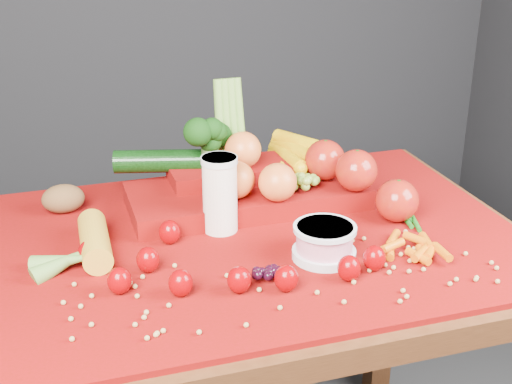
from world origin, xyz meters
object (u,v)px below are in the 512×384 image
object	(u,v)px
milk_glass	(220,192)
produce_mound	(264,178)
table	(259,281)
yogurt_bowl	(324,241)

from	to	relation	value
milk_glass	produce_mound	xyz separation A→B (m)	(0.13, 0.10, -0.02)
table	produce_mound	world-z (taller)	produce_mound
table	milk_glass	xyz separation A→B (m)	(-0.07, 0.05, 0.19)
milk_glass	produce_mound	bearing A→B (deg)	38.04
milk_glass	yogurt_bowl	xyz separation A→B (m)	(0.16, -0.18, -0.05)
milk_glass	yogurt_bowl	world-z (taller)	milk_glass
yogurt_bowl	table	bearing A→B (deg)	125.08
yogurt_bowl	milk_glass	bearing A→B (deg)	131.92
table	milk_glass	distance (m)	0.21
table	produce_mound	distance (m)	0.23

